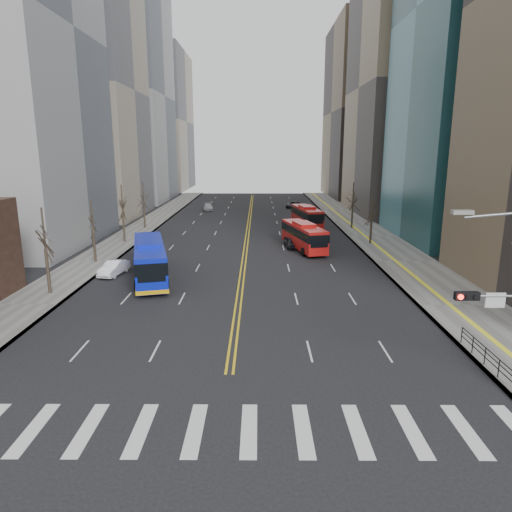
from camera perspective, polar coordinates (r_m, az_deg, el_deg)
ground at (r=21.37m, az=-4.27°, el=-20.83°), size 220.00×220.00×0.00m
sidewalk_right at (r=65.72m, az=14.33°, el=2.37°), size 7.00×130.00×0.15m
sidewalk_left at (r=66.28m, az=-15.55°, el=2.39°), size 5.00×130.00×0.15m
crosswalk at (r=21.37m, az=-4.27°, el=-20.82°), size 26.70×4.00×0.01m
centerline at (r=73.64m, az=-0.93°, el=3.86°), size 0.55×100.00×0.01m
office_towers at (r=87.00m, az=-0.71°, el=21.10°), size 83.00×134.00×58.00m
pedestrian_railing at (r=29.07m, az=26.74°, el=-10.80°), size 0.06×6.06×1.02m
street_trees at (r=53.40m, az=-9.18°, el=5.41°), size 35.20×47.20×7.60m
blue_bus at (r=43.99m, az=-13.16°, el=-0.33°), size 5.78×12.92×3.67m
red_bus_near at (r=55.66m, az=5.98°, el=2.69°), size 4.85×10.79×3.35m
red_bus_far at (r=72.25m, az=6.35°, el=5.10°), size 4.21×10.82×3.37m
car_white at (r=46.46m, az=-17.35°, el=-1.44°), size 2.21×4.42×1.39m
car_dark_mid at (r=56.86m, az=4.50°, el=1.68°), size 1.92×3.93×1.29m
car_silver at (r=92.42m, az=-6.03°, el=6.10°), size 2.50×4.79×1.32m
car_dark_far at (r=96.50m, az=4.67°, el=6.43°), size 3.79×5.23×1.32m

